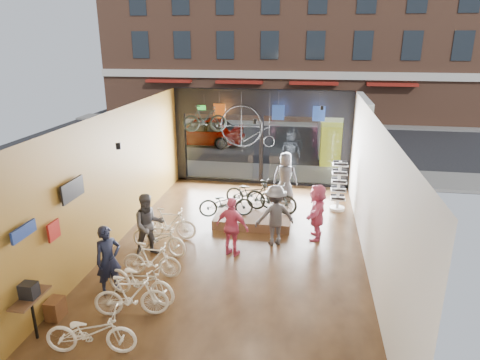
% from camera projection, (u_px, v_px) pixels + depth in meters
% --- Properties ---
extents(ground_plane, '(7.00, 12.00, 0.04)m').
position_uv_depth(ground_plane, '(236.00, 251.00, 12.01)').
color(ground_plane, black).
rests_on(ground_plane, ground).
extents(ceiling, '(7.00, 12.00, 0.04)m').
position_uv_depth(ceiling, '(236.00, 115.00, 10.80)').
color(ceiling, black).
rests_on(ceiling, ground).
extents(wall_left, '(0.04, 12.00, 3.80)m').
position_uv_depth(wall_left, '(112.00, 180.00, 11.94)').
color(wall_left, olive).
rests_on(wall_left, ground).
extents(wall_right, '(0.04, 12.00, 3.80)m').
position_uv_depth(wall_right, '(372.00, 194.00, 10.87)').
color(wall_right, beige).
rests_on(wall_right, ground).
extents(wall_back, '(7.00, 0.04, 3.80)m').
position_uv_depth(wall_back, '(160.00, 333.00, 5.77)').
color(wall_back, beige).
rests_on(wall_back, ground).
extents(storefront, '(7.00, 0.26, 3.80)m').
position_uv_depth(storefront, '(262.00, 138.00, 17.02)').
color(storefront, black).
rests_on(storefront, ground).
extents(exit_sign, '(0.35, 0.06, 0.18)m').
position_uv_depth(exit_sign, '(201.00, 108.00, 16.91)').
color(exit_sign, '#198C26').
rests_on(exit_sign, storefront).
extents(street_road, '(30.00, 18.00, 0.02)m').
position_uv_depth(street_road, '(278.00, 136.00, 26.05)').
color(street_road, black).
rests_on(street_road, ground).
extents(sidewalk_near, '(30.00, 2.40, 0.12)m').
position_uv_depth(sidewalk_near, '(264.00, 173.00, 18.73)').
color(sidewalk_near, slate).
rests_on(sidewalk_near, ground).
extents(sidewalk_far, '(30.00, 2.00, 0.12)m').
position_uv_depth(sidewalk_far, '(282.00, 122.00, 29.77)').
color(sidewalk_far, slate).
rests_on(sidewalk_far, ground).
extents(opposite_building, '(26.00, 5.00, 14.00)m').
position_uv_depth(opposite_building, '(288.00, 18.00, 29.91)').
color(opposite_building, brown).
rests_on(opposite_building, ground).
extents(street_car, '(4.66, 1.87, 1.59)m').
position_uv_depth(street_car, '(202.00, 131.00, 23.60)').
color(street_car, gray).
rests_on(street_car, street_road).
extents(box_truck, '(2.37, 7.12, 2.80)m').
position_uv_depth(box_truck, '(343.00, 128.00, 21.32)').
color(box_truck, silver).
rests_on(box_truck, street_road).
extents(floor_bike_0, '(1.79, 0.84, 0.90)m').
position_uv_depth(floor_bike_0, '(91.00, 332.00, 8.00)').
color(floor_bike_0, white).
rests_on(floor_bike_0, ground_plane).
extents(floor_bike_1, '(1.65, 0.76, 0.96)m').
position_uv_depth(floor_bike_1, '(131.00, 296.00, 9.07)').
color(floor_bike_1, white).
rests_on(floor_bike_1, ground_plane).
extents(floor_bike_2, '(1.92, 1.10, 0.96)m').
position_uv_depth(floor_bike_2, '(140.00, 280.00, 9.66)').
color(floor_bike_2, white).
rests_on(floor_bike_2, ground_plane).
extents(floor_bike_3, '(1.50, 0.43, 0.90)m').
position_uv_depth(floor_bike_3, '(152.00, 260.00, 10.59)').
color(floor_bike_3, white).
rests_on(floor_bike_3, ground_plane).
extents(floor_bike_4, '(1.84, 1.06, 0.92)m').
position_uv_depth(floor_bike_4, '(159.00, 237.00, 11.76)').
color(floor_bike_4, white).
rests_on(floor_bike_4, ground_plane).
extents(floor_bike_5, '(1.62, 0.52, 0.96)m').
position_uv_depth(floor_bike_5, '(169.00, 224.00, 12.58)').
color(floor_bike_5, white).
rests_on(floor_bike_5, ground_plane).
extents(display_platform, '(2.40, 1.80, 0.30)m').
position_uv_depth(display_platform, '(254.00, 217.00, 13.89)').
color(display_platform, '#493222').
rests_on(display_platform, ground_plane).
extents(display_bike_left, '(1.81, 1.01, 0.90)m').
position_uv_depth(display_bike_left, '(226.00, 203.00, 13.43)').
color(display_bike_left, black).
rests_on(display_bike_left, display_platform).
extents(display_bike_mid, '(1.81, 0.93, 1.05)m').
position_uv_depth(display_bike_mid, '(271.00, 197.00, 13.71)').
color(display_bike_mid, black).
rests_on(display_bike_mid, display_platform).
extents(display_bike_right, '(1.90, 0.94, 0.95)m').
position_uv_depth(display_bike_right, '(252.00, 193.00, 14.19)').
color(display_bike_right, black).
rests_on(display_bike_right, display_platform).
extents(customer_0, '(0.70, 0.72, 1.67)m').
position_uv_depth(customer_0, '(108.00, 260.00, 9.82)').
color(customer_0, '#161C33').
rests_on(customer_0, ground_plane).
extents(customer_1, '(1.09, 1.04, 1.77)m').
position_uv_depth(customer_1, '(149.00, 225.00, 11.50)').
color(customer_1, '#3F3F44').
rests_on(customer_1, ground_plane).
extents(customer_2, '(1.06, 0.71, 1.67)m').
position_uv_depth(customer_2, '(232.00, 227.00, 11.52)').
color(customer_2, '#CC4C72').
rests_on(customer_2, ground_plane).
extents(customer_3, '(1.32, 1.05, 1.78)m').
position_uv_depth(customer_3, '(275.00, 215.00, 12.14)').
color(customer_3, '#3F3F44').
rests_on(customer_3, ground_plane).
extents(customer_4, '(0.94, 0.67, 1.82)m').
position_uv_depth(customer_4, '(285.00, 177.00, 15.40)').
color(customer_4, '#3F3F44').
rests_on(customer_4, ground_plane).
extents(customer_5, '(0.64, 1.60, 1.68)m').
position_uv_depth(customer_5, '(317.00, 212.00, 12.52)').
color(customer_5, '#CC4C72').
rests_on(customer_5, ground_plane).
extents(sunglasses_rack, '(0.59, 0.52, 1.75)m').
position_uv_depth(sunglasses_rack, '(339.00, 186.00, 14.58)').
color(sunglasses_rack, white).
rests_on(sunglasses_rack, ground_plane).
extents(wall_merch, '(0.40, 2.40, 2.60)m').
position_uv_depth(wall_merch, '(46.00, 261.00, 8.84)').
color(wall_merch, navy).
rests_on(wall_merch, wall_left).
extents(penny_farthing, '(1.99, 0.06, 1.59)m').
position_uv_depth(penny_farthing, '(250.00, 128.00, 15.88)').
color(penny_farthing, black).
rests_on(penny_farthing, ceiling).
extents(hung_bike, '(1.64, 0.79, 0.95)m').
position_uv_depth(hung_bike, '(205.00, 119.00, 15.30)').
color(hung_bike, black).
rests_on(hung_bike, ceiling).
extents(jersey_left, '(0.45, 0.03, 0.55)m').
position_uv_depth(jersey_left, '(219.00, 111.00, 16.14)').
color(jersey_left, '#CC5919').
rests_on(jersey_left, ceiling).
extents(jersey_mid, '(0.45, 0.03, 0.55)m').
position_uv_depth(jersey_mid, '(278.00, 113.00, 15.80)').
color(jersey_mid, '#1E3F99').
rests_on(jersey_mid, ceiling).
extents(jersey_right, '(0.45, 0.03, 0.55)m').
position_uv_depth(jersey_right, '(319.00, 114.00, 15.57)').
color(jersey_right, '#1E3F99').
rests_on(jersey_right, ceiling).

